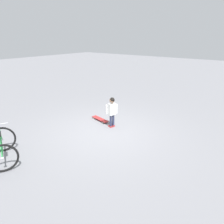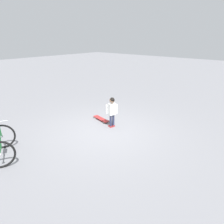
% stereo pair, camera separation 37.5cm
% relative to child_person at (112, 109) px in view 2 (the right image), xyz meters
% --- Properties ---
extents(ground_plane, '(50.00, 50.00, 0.00)m').
position_rel_child_person_xyz_m(ground_plane, '(-0.49, -0.06, -0.66)').
color(ground_plane, gray).
extents(child_person, '(0.32, 0.29, 1.06)m').
position_rel_child_person_xyz_m(child_person, '(0.00, 0.00, 0.00)').
color(child_person, '#2D3351').
rests_on(child_person, ground).
extents(skateboard, '(0.34, 0.81, 0.07)m').
position_rel_child_person_xyz_m(skateboard, '(0.18, 0.69, -0.60)').
color(skateboard, '#B22D2D').
rests_on(skateboard, ground).
extents(bicycle_near, '(1.10, 1.27, 0.85)m').
position_rel_child_person_xyz_m(bicycle_near, '(-3.29, 0.91, -0.28)').
color(bicycle_near, black).
rests_on(bicycle_near, ground).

